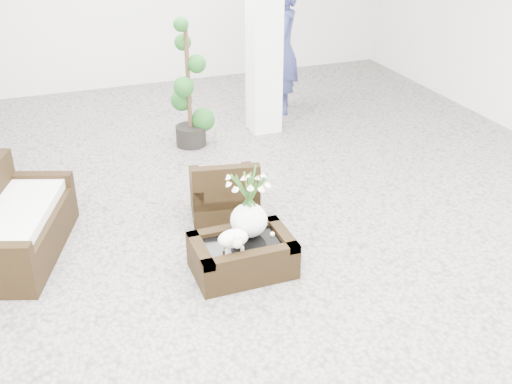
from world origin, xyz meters
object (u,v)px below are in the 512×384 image
object	(u,v)px
coffee_table	(242,257)
armchair	(224,187)
topiary	(188,85)
loveseat	(17,218)

from	to	relation	value
coffee_table	armchair	size ratio (longest dim) A/B	1.25
armchair	topiary	distance (m)	2.09
coffee_table	topiary	distance (m)	3.13
coffee_table	loveseat	world-z (taller)	loveseat
loveseat	topiary	xyz separation A→B (m)	(2.22, 2.01, 0.45)
armchair	topiary	world-z (taller)	topiary
loveseat	topiary	world-z (taller)	topiary
armchair	loveseat	world-z (taller)	loveseat
loveseat	armchair	bearing A→B (deg)	-70.69
coffee_table	armchair	bearing A→B (deg)	81.66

